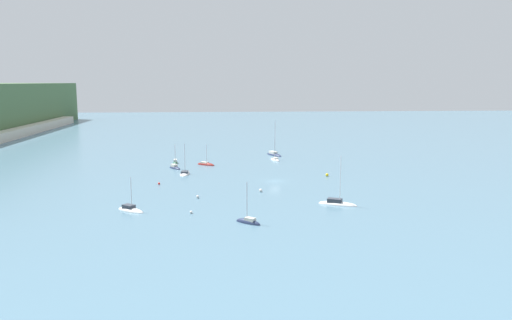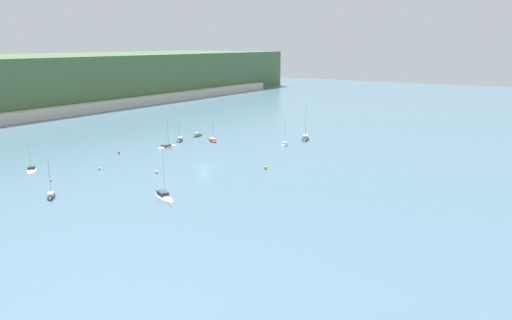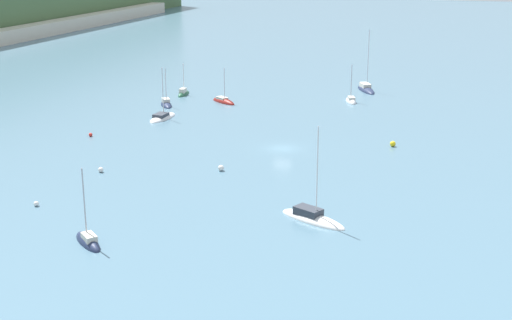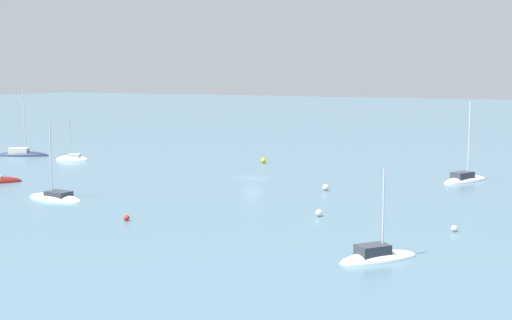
{
  "view_description": "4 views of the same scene",
  "coord_description": "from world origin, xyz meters",
  "px_view_note": "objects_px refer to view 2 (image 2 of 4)",
  "views": [
    {
      "loc": [
        -125.25,
        14.55,
        25.37
      ],
      "look_at": [
        11.96,
        4.0,
        3.71
      ],
      "focal_mm": 35.0,
      "sensor_mm": 36.0,
      "label": 1
    },
    {
      "loc": [
        -96.07,
        -78.54,
        30.58
      ],
      "look_at": [
        7.85,
        -10.57,
        1.35
      ],
      "focal_mm": 35.0,
      "sensor_mm": 36.0,
      "label": 2
    },
    {
      "loc": [
        -93.86,
        -24.96,
        27.62
      ],
      "look_at": [
        -15.57,
        -0.9,
        2.88
      ],
      "focal_mm": 50.0,
      "sensor_mm": 36.0,
      "label": 3
    },
    {
      "loc": [
        -42.93,
        82.22,
        13.86
      ],
      "look_at": [
        -1.7,
        1.99,
        2.73
      ],
      "focal_mm": 50.0,
      "sensor_mm": 36.0,
      "label": 4
    }
  ],
  "objects_px": {
    "sailboat_5": "(213,141)",
    "sailboat_6": "(198,136)",
    "mooring_buoy_2": "(119,153)",
    "sailboat_7": "(164,197)",
    "mooring_buoy_0": "(266,168)",
    "sailboat_2": "(32,171)",
    "sailboat_0": "(168,147)",
    "sailboat_3": "(180,141)",
    "mooring_buoy_3": "(156,172)",
    "mooring_buoy_4": "(51,180)",
    "sailboat_1": "(285,145)",
    "mooring_buoy_1": "(100,168)",
    "sailboat_8": "(51,197)",
    "sailboat_4": "(305,139)"
  },
  "relations": [
    {
      "from": "mooring_buoy_0",
      "to": "mooring_buoy_2",
      "type": "relative_size",
      "value": 1.43
    },
    {
      "from": "sailboat_1",
      "to": "mooring_buoy_1",
      "type": "distance_m",
      "value": 56.4
    },
    {
      "from": "sailboat_8",
      "to": "mooring_buoy_2",
      "type": "height_order",
      "value": "sailboat_8"
    },
    {
      "from": "sailboat_0",
      "to": "sailboat_6",
      "type": "relative_size",
      "value": 1.34
    },
    {
      "from": "sailboat_0",
      "to": "sailboat_3",
      "type": "distance_m",
      "value": 10.15
    },
    {
      "from": "mooring_buoy_3",
      "to": "sailboat_6",
      "type": "bearing_deg",
      "value": 28.22
    },
    {
      "from": "sailboat_4",
      "to": "mooring_buoy_0",
      "type": "xyz_separation_m",
      "value": [
        -40.03,
        -9.92,
        0.26
      ]
    },
    {
      "from": "sailboat_2",
      "to": "mooring_buoy_1",
      "type": "bearing_deg",
      "value": 75.7
    },
    {
      "from": "sailboat_1",
      "to": "mooring_buoy_0",
      "type": "relative_size",
      "value": 9.49
    },
    {
      "from": "sailboat_2",
      "to": "mooring_buoy_4",
      "type": "bearing_deg",
      "value": 23.72
    },
    {
      "from": "sailboat_1",
      "to": "sailboat_8",
      "type": "relative_size",
      "value": 0.92
    },
    {
      "from": "mooring_buoy_3",
      "to": "mooring_buoy_4",
      "type": "height_order",
      "value": "mooring_buoy_3"
    },
    {
      "from": "sailboat_4",
      "to": "sailboat_5",
      "type": "distance_m",
      "value": 29.98
    },
    {
      "from": "sailboat_1",
      "to": "mooring_buoy_2",
      "type": "xyz_separation_m",
      "value": [
        -36.13,
        33.26,
        0.2
      ]
    },
    {
      "from": "sailboat_3",
      "to": "mooring_buoy_0",
      "type": "distance_m",
      "value": 45.07
    },
    {
      "from": "sailboat_0",
      "to": "sailboat_7",
      "type": "xyz_separation_m",
      "value": [
        -37.46,
        -33.97,
        0.05
      ]
    },
    {
      "from": "sailboat_2",
      "to": "sailboat_6",
      "type": "bearing_deg",
      "value": 123.97
    },
    {
      "from": "sailboat_6",
      "to": "sailboat_5",
      "type": "bearing_deg",
      "value": -116.91
    },
    {
      "from": "sailboat_4",
      "to": "sailboat_7",
      "type": "height_order",
      "value": "sailboat_4"
    },
    {
      "from": "sailboat_6",
      "to": "mooring_buoy_2",
      "type": "xyz_separation_m",
      "value": [
        -33.02,
        1.33,
        0.15
      ]
    },
    {
      "from": "mooring_buoy_1",
      "to": "sailboat_0",
      "type": "bearing_deg",
      "value": 9.03
    },
    {
      "from": "sailboat_7",
      "to": "mooring_buoy_3",
      "type": "bearing_deg",
      "value": 164.44
    },
    {
      "from": "sailboat_5",
      "to": "mooring_buoy_4",
      "type": "relative_size",
      "value": 12.53
    },
    {
      "from": "mooring_buoy_3",
      "to": "mooring_buoy_0",
      "type": "bearing_deg",
      "value": -47.45
    },
    {
      "from": "sailboat_6",
      "to": "sailboat_8",
      "type": "height_order",
      "value": "sailboat_8"
    },
    {
      "from": "sailboat_0",
      "to": "sailboat_3",
      "type": "relative_size",
      "value": 1.23
    },
    {
      "from": "sailboat_2",
      "to": "sailboat_8",
      "type": "height_order",
      "value": "sailboat_8"
    },
    {
      "from": "sailboat_2",
      "to": "sailboat_5",
      "type": "height_order",
      "value": "sailboat_2"
    },
    {
      "from": "mooring_buoy_1",
      "to": "sailboat_2",
      "type": "bearing_deg",
      "value": 127.75
    },
    {
      "from": "sailboat_8",
      "to": "mooring_buoy_0",
      "type": "height_order",
      "value": "sailboat_8"
    },
    {
      "from": "sailboat_7",
      "to": "sailboat_5",
      "type": "bearing_deg",
      "value": 144.55
    },
    {
      "from": "sailboat_8",
      "to": "sailboat_1",
      "type": "bearing_deg",
      "value": -59.41
    },
    {
      "from": "sailboat_5",
      "to": "sailboat_6",
      "type": "distance_m",
      "value": 10.48
    },
    {
      "from": "sailboat_1",
      "to": "mooring_buoy_3",
      "type": "bearing_deg",
      "value": 149.16
    },
    {
      "from": "sailboat_3",
      "to": "sailboat_5",
      "type": "distance_m",
      "value": 10.53
    },
    {
      "from": "sailboat_0",
      "to": "mooring_buoy_2",
      "type": "height_order",
      "value": "sailboat_0"
    },
    {
      "from": "sailboat_1",
      "to": "mooring_buoy_2",
      "type": "relative_size",
      "value": 13.61
    },
    {
      "from": "sailboat_1",
      "to": "sailboat_5",
      "type": "bearing_deg",
      "value": 87.72
    },
    {
      "from": "sailboat_3",
      "to": "sailboat_6",
      "type": "xyz_separation_m",
      "value": [
        9.56,
        0.63,
        0.01
      ]
    },
    {
      "from": "sailboat_3",
      "to": "mooring_buoy_3",
      "type": "relative_size",
      "value": 9.85
    },
    {
      "from": "mooring_buoy_2",
      "to": "sailboat_5",
      "type": "bearing_deg",
      "value": -20.77
    },
    {
      "from": "sailboat_8",
      "to": "mooring_buoy_2",
      "type": "bearing_deg",
      "value": -19.74
    },
    {
      "from": "sailboat_3",
      "to": "mooring_buoy_4",
      "type": "relative_size",
      "value": 13.08
    },
    {
      "from": "mooring_buoy_0",
      "to": "mooring_buoy_4",
      "type": "relative_size",
      "value": 1.42
    },
    {
      "from": "sailboat_0",
      "to": "sailboat_5",
      "type": "xyz_separation_m",
      "value": [
        14.96,
        -5.45,
        -0.02
      ]
    },
    {
      "from": "sailboat_1",
      "to": "mooring_buoy_3",
      "type": "height_order",
      "value": "sailboat_1"
    },
    {
      "from": "sailboat_1",
      "to": "mooring_buoy_3",
      "type": "relative_size",
      "value": 10.17
    },
    {
      "from": "sailboat_7",
      "to": "sailboat_1",
      "type": "bearing_deg",
      "value": 121.96
    },
    {
      "from": "sailboat_7",
      "to": "mooring_buoy_0",
      "type": "xyz_separation_m",
      "value": [
        31.25,
        -4.71,
        0.26
      ]
    },
    {
      "from": "sailboat_8",
      "to": "mooring_buoy_3",
      "type": "relative_size",
      "value": 11.02
    }
  ]
}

